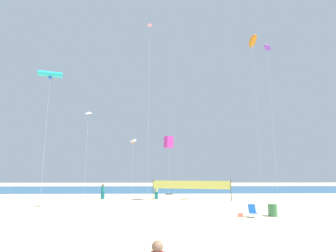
{
  "coord_description": "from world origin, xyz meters",
  "views": [
    {
      "loc": [
        -0.54,
        -17.7,
        3.22
      ],
      "look_at": [
        0.18,
        11.21,
        8.29
      ],
      "focal_mm": 27.86,
      "sensor_mm": 36.0,
      "label": 1
    }
  ],
  "objects": [
    {
      "name": "kite_white_diamond",
      "position": [
        -7.47,
        6.47,
        8.63
      ],
      "size": [
        0.79,
        0.8,
        8.9
      ],
      "color": "silver",
      "rests_on": "ground"
    },
    {
      "name": "ocean_band",
      "position": [
        0.0,
        31.78,
        0.0
      ],
      "size": [
        120.0,
        20.0,
        0.01
      ],
      "primitive_type": "cube",
      "color": "#28608C",
      "rests_on": "ground"
    },
    {
      "name": "beachgoer_sage_shirt",
      "position": [
        -1.14,
        14.32,
        0.98
      ],
      "size": [
        0.42,
        0.42,
        1.83
      ],
      "rotation": [
        0.0,
        0.0,
        0.55
      ],
      "color": "#19727A",
      "rests_on": "ground"
    },
    {
      "name": "folding_beach_chair",
      "position": [
        6.01,
        1.57,
        0.47
      ],
      "size": [
        0.52,
        0.65,
        0.89
      ],
      "rotation": [
        0.0,
        0.0,
        0.32
      ],
      "color": "#1959B2",
      "rests_on": "ground"
    },
    {
      "name": "kite_magenta_box",
      "position": [
        0.28,
        12.52,
        6.61
      ],
      "size": [
        1.13,
        1.13,
        7.27
      ],
      "color": "silver",
      "rests_on": "ground"
    },
    {
      "name": "kite_white_tube",
      "position": [
        -4.43,
        17.77,
        7.31
      ],
      "size": [
        0.95,
        1.38,
        7.54
      ],
      "color": "silver",
      "rests_on": "ground"
    },
    {
      "name": "trash_barrel",
      "position": [
        7.65,
        1.99,
        0.43
      ],
      "size": [
        0.64,
        0.64,
        0.86
      ],
      "primitive_type": "cylinder",
      "color": "#3F7F4C",
      "rests_on": "ground"
    },
    {
      "name": "ground_plane",
      "position": [
        0.0,
        0.0,
        0.0
      ],
      "size": [
        120.0,
        120.0,
        0.0
      ],
      "primitive_type": "plane",
      "color": "beige"
    },
    {
      "name": "beach_handbag",
      "position": [
        5.17,
        1.73,
        0.13
      ],
      "size": [
        0.33,
        0.16,
        0.26
      ],
      "primitive_type": "cube",
      "color": "#EA7260",
      "rests_on": "ground"
    },
    {
      "name": "kite_cyan_tube",
      "position": [
        -10.23,
        4.05,
        11.54
      ],
      "size": [
        1.99,
        0.97,
        11.82
      ],
      "color": "silver",
      "rests_on": "ground"
    },
    {
      "name": "beachgoer_teal_shirt",
      "position": [
        -7.52,
        14.36,
        0.97
      ],
      "size": [
        0.42,
        0.42,
        1.82
      ],
      "rotation": [
        0.0,
        0.0,
        3.23
      ],
      "color": "#19727A",
      "rests_on": "ground"
    },
    {
      "name": "volleyball_net",
      "position": [
        2.83,
        12.72,
        1.64
      ],
      "size": [
        8.75,
        2.19,
        2.4
      ],
      "color": "#4C4C51",
      "rests_on": "ground"
    },
    {
      "name": "kite_pink_diamond",
      "position": [
        -1.8,
        6.83,
        16.31
      ],
      "size": [
        0.36,
        0.36,
        18.15
      ],
      "color": "silver",
      "rests_on": "ground"
    },
    {
      "name": "kite_violet_inflatable",
      "position": [
        12.02,
        10.93,
        17.75
      ],
      "size": [
        1.54,
        1.74,
        18.25
      ],
      "color": "silver",
      "rests_on": "ground"
    },
    {
      "name": "kite_orange_inflatable",
      "position": [
        12.56,
        16.87,
        21.79
      ],
      "size": [
        1.17,
        2.93,
        22.56
      ],
      "color": "silver",
      "rests_on": "ground"
    }
  ]
}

